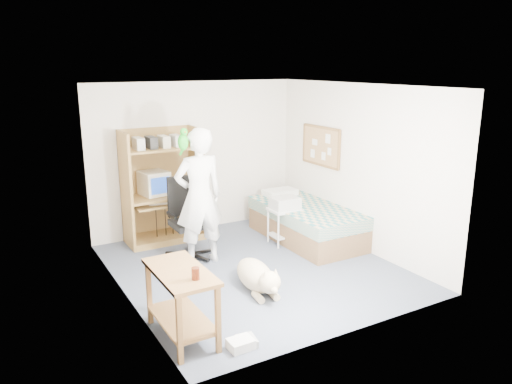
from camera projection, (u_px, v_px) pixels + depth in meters
floor at (255, 268)px, 6.98m from camera, size 4.00×4.00×0.00m
wall_back at (196, 157)px, 8.35m from camera, size 3.60×0.02×2.50m
wall_right at (358, 167)px, 7.54m from camera, size 0.02×4.00×2.50m
wall_left at (120, 199)px, 5.80m from camera, size 0.02×4.00×2.50m
ceiling at (255, 86)px, 6.36m from camera, size 3.60×4.00×0.02m
computer_hutch at (162, 191)px, 7.90m from camera, size 1.20×0.63×1.80m
bed at (306, 222)px, 8.05m from camera, size 1.02×2.02×0.66m
side_desk at (181, 293)px, 5.11m from camera, size 0.50×1.00×0.75m
corkboard at (321, 146)px, 8.23m from camera, size 0.04×0.94×0.66m
office_chair at (189, 229)px, 7.33m from camera, size 0.66×0.66×1.17m
person at (199, 197)px, 6.95m from camera, size 0.71×0.47×1.94m
parrot at (183, 141)px, 6.66m from camera, size 0.14×0.25×0.39m
dog at (257, 276)px, 6.25m from camera, size 0.47×1.18×0.44m
printer_cart at (285, 220)px, 7.85m from camera, size 0.49×0.40×0.57m
printer at (285, 203)px, 7.78m from camera, size 0.43×0.33×0.18m
crt_monitor at (154, 183)px, 7.82m from camera, size 0.45×0.47×0.37m
keyboard at (163, 202)px, 7.78m from camera, size 0.47×0.23×0.03m
pencil_cup at (184, 189)px, 7.99m from camera, size 0.08×0.08×0.12m
drink_glass at (196, 274)px, 4.82m from camera, size 0.08×0.08×0.12m
floor_box_a at (241, 344)px, 5.00m from camera, size 0.25×0.20×0.10m
floor_box_b at (247, 341)px, 5.06m from camera, size 0.21×0.24×0.08m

